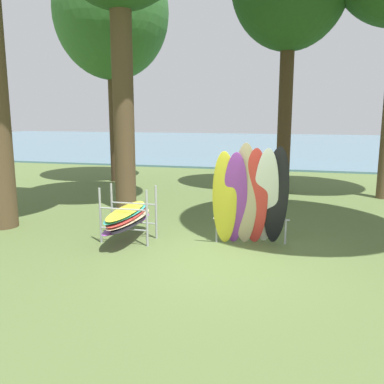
{
  "coord_description": "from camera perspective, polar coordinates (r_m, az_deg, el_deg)",
  "views": [
    {
      "loc": [
        1.33,
        -7.9,
        2.87
      ],
      "look_at": [
        -0.98,
        1.16,
        1.1
      ],
      "focal_mm": 39.22,
      "sensor_mm": 36.0,
      "label": 1
    }
  ],
  "objects": [
    {
      "name": "tree_deep_back",
      "position": [
        18.43,
        -10.91,
        22.77
      ],
      "size": [
        4.58,
        4.58,
        9.45
      ],
      "color": "#4C3823",
      "rests_on": "ground"
    },
    {
      "name": "ground_plane",
      "position": [
        8.51,
        4.54,
        -9.02
      ],
      "size": [
        80.0,
        80.0,
        0.0
      ],
      "primitive_type": "plane",
      "color": "#566B38"
    },
    {
      "name": "board_storage_rack",
      "position": [
        9.61,
        -8.72,
        -3.37
      ],
      "size": [
        1.15,
        2.13,
        1.25
      ],
      "color": "#9EA0A5",
      "rests_on": "ground"
    },
    {
      "name": "lake_water",
      "position": [
        39.31,
        12.42,
        6.36
      ],
      "size": [
        80.0,
        36.0,
        0.1
      ],
      "primitive_type": "cube",
      "color": "slate",
      "rests_on": "ground"
    },
    {
      "name": "leaning_board_pile",
      "position": [
        9.02,
        7.99,
        -0.81
      ],
      "size": [
        1.69,
        1.0,
        2.29
      ],
      "color": "yellow",
      "rests_on": "ground"
    }
  ]
}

